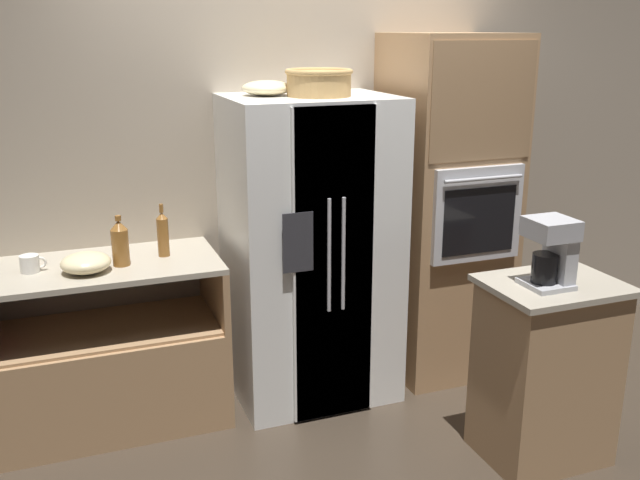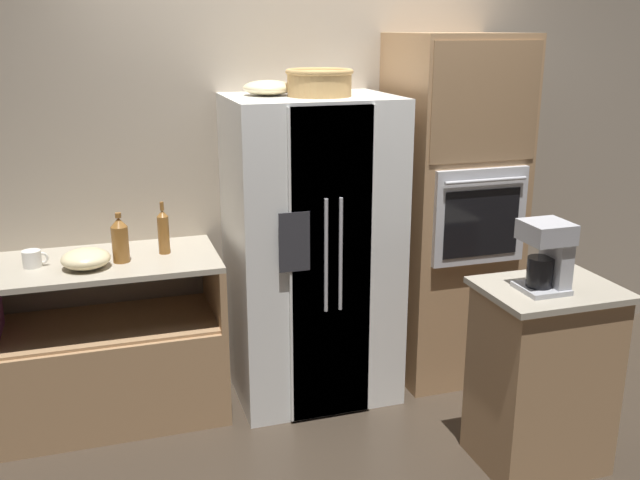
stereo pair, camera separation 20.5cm
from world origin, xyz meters
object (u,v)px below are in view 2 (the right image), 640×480
at_px(bottle_tall, 120,240).
at_px(mug, 32,259).
at_px(fruit_bowl, 268,88).
at_px(bottle_short, 163,231).
at_px(wicker_basket, 319,82).
at_px(wall_oven, 450,210).
at_px(mixing_bowl, 86,259).
at_px(refrigerator, 312,251).
at_px(coffee_maker, 549,253).

xyz_separation_m(bottle_tall, mug, (-0.43, 0.05, -0.08)).
distance_m(fruit_bowl, bottle_tall, 1.12).
bearing_deg(fruit_bowl, bottle_short, -177.39).
relative_size(wicker_basket, mug, 2.81).
xyz_separation_m(wall_oven, bottle_short, (-1.69, 0.05, 0.00)).
relative_size(wicker_basket, bottle_tall, 1.36).
relative_size(mug, mixing_bowl, 0.52).
bearing_deg(fruit_bowl, wall_oven, -3.94).
xyz_separation_m(wall_oven, fruit_bowl, (-1.09, 0.08, 0.74)).
bearing_deg(wicker_basket, bottle_short, 172.60).
height_order(refrigerator, mug, refrigerator).
xyz_separation_m(fruit_bowl, mixing_bowl, (-1.00, -0.16, -0.81)).
bearing_deg(bottle_short, bottle_tall, -160.38).
distance_m(mug, mixing_bowl, 0.28).
bearing_deg(wall_oven, bottle_tall, -178.99).
bearing_deg(coffee_maker, mixing_bowl, 153.09).
bearing_deg(bottle_tall, refrigerator, 0.55).
height_order(fruit_bowl, mug, fruit_bowl).
distance_m(bottle_short, mixing_bowl, 0.43).
bearing_deg(fruit_bowl, coffee_maker, -49.72).
bearing_deg(bottle_short, refrigerator, -5.06).
height_order(fruit_bowl, bottle_tall, fruit_bowl).
relative_size(wall_oven, coffee_maker, 6.29).
distance_m(wicker_basket, coffee_maker, 1.47).
xyz_separation_m(refrigerator, bottle_tall, (-1.04, -0.01, 0.16)).
bearing_deg(mixing_bowl, mug, 157.95).
height_order(wall_oven, wicker_basket, wall_oven).
relative_size(refrigerator, coffee_maker, 5.31).
bearing_deg(mug, bottle_short, 2.64).
height_order(bottle_short, mug, bottle_short).
bearing_deg(fruit_bowl, bottle_tall, -172.51).
bearing_deg(bottle_short, wall_oven, -1.62).
bearing_deg(refrigerator, wall_oven, 1.57).
distance_m(refrigerator, mug, 1.48).
bearing_deg(mug, wall_oven, -0.42).
xyz_separation_m(bottle_tall, bottle_short, (0.23, 0.08, 0.00)).
bearing_deg(mug, bottle_tall, -6.69).
bearing_deg(mug, refrigerator, -1.60).
distance_m(wall_oven, mug, 2.35).
bearing_deg(wall_oven, coffee_maker, -94.61).
bearing_deg(refrigerator, wicker_basket, -48.52).
xyz_separation_m(wicker_basket, bottle_short, (-0.85, 0.11, -0.78)).
distance_m(wicker_basket, fruit_bowl, 0.28).
height_order(fruit_bowl, bottle_short, fruit_bowl).
height_order(fruit_bowl, mixing_bowl, fruit_bowl).
bearing_deg(coffee_maker, mug, 153.63).
xyz_separation_m(fruit_bowl, bottle_tall, (-0.83, -0.11, -0.74)).
height_order(bottle_short, coffee_maker, coffee_maker).
relative_size(refrigerator, wicker_basket, 4.82).
bearing_deg(bottle_short, mixing_bowl, -161.49).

